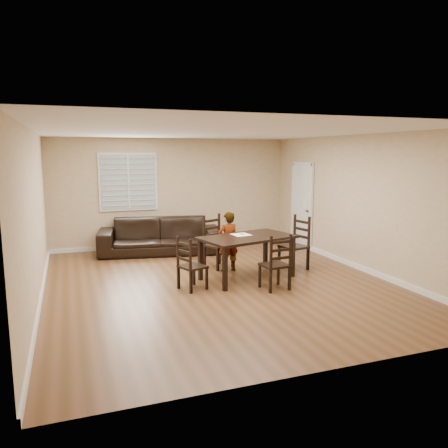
{
  "coord_description": "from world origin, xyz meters",
  "views": [
    {
      "loc": [
        -2.48,
        -7.28,
        2.33
      ],
      "look_at": [
        0.28,
        0.44,
        1.0
      ],
      "focal_mm": 35.0,
      "sensor_mm": 36.0,
      "label": 1
    }
  ],
  "objects_px": {
    "chair_left": "(187,266)",
    "donut": "(242,233)",
    "chair_far": "(278,265)",
    "chair_near": "(214,243)",
    "chair_right": "(299,245)",
    "dining_table": "(247,241)",
    "sofa": "(160,236)",
    "child": "(228,242)"
  },
  "relations": [
    {
      "from": "chair_left",
      "to": "donut",
      "type": "relative_size",
      "value": 9.53
    },
    {
      "from": "chair_far",
      "to": "chair_left",
      "type": "xyz_separation_m",
      "value": [
        -1.46,
        0.54,
        -0.02
      ]
    },
    {
      "from": "chair_near",
      "to": "chair_right",
      "type": "distance_m",
      "value": 1.73
    },
    {
      "from": "chair_near",
      "to": "donut",
      "type": "distance_m",
      "value": 0.96
    },
    {
      "from": "dining_table",
      "to": "chair_far",
      "type": "distance_m",
      "value": 0.94
    },
    {
      "from": "chair_far",
      "to": "dining_table",
      "type": "bearing_deg",
      "value": -82.24
    },
    {
      "from": "chair_left",
      "to": "sofa",
      "type": "xyz_separation_m",
      "value": [
        0.13,
        2.98,
        -0.01
      ]
    },
    {
      "from": "chair_right",
      "to": "sofa",
      "type": "relative_size",
      "value": 0.39
    },
    {
      "from": "chair_left",
      "to": "dining_table",
      "type": "bearing_deg",
      "value": -95.98
    },
    {
      "from": "chair_left",
      "to": "chair_far",
      "type": "bearing_deg",
      "value": -131.42
    },
    {
      "from": "child",
      "to": "sofa",
      "type": "bearing_deg",
      "value": -70.53
    },
    {
      "from": "chair_far",
      "to": "donut",
      "type": "bearing_deg",
      "value": -83.15
    },
    {
      "from": "chair_near",
      "to": "chair_left",
      "type": "xyz_separation_m",
      "value": [
        -0.95,
        -1.39,
        -0.07
      ]
    },
    {
      "from": "child",
      "to": "sofa",
      "type": "relative_size",
      "value": 0.43
    },
    {
      "from": "child",
      "to": "chair_near",
      "type": "bearing_deg",
      "value": -78.29
    },
    {
      "from": "chair_near",
      "to": "child",
      "type": "height_order",
      "value": "child"
    },
    {
      "from": "chair_near",
      "to": "sofa",
      "type": "xyz_separation_m",
      "value": [
        -0.82,
        1.59,
        -0.08
      ]
    },
    {
      "from": "chair_far",
      "to": "chair_right",
      "type": "distance_m",
      "value": 1.61
    },
    {
      "from": "chair_near",
      "to": "child",
      "type": "xyz_separation_m",
      "value": [
        0.14,
        -0.45,
        0.1
      ]
    },
    {
      "from": "dining_table",
      "to": "sofa",
      "type": "relative_size",
      "value": 0.68
    },
    {
      "from": "child",
      "to": "chair_far",
      "type": "bearing_deg",
      "value": 98.23
    },
    {
      "from": "chair_left",
      "to": "chair_right",
      "type": "xyz_separation_m",
      "value": [
        2.52,
        0.67,
        0.07
      ]
    },
    {
      "from": "chair_near",
      "to": "child",
      "type": "distance_m",
      "value": 0.49
    },
    {
      "from": "chair_near",
      "to": "chair_far",
      "type": "height_order",
      "value": "chair_near"
    },
    {
      "from": "chair_right",
      "to": "sofa",
      "type": "bearing_deg",
      "value": -147.04
    },
    {
      "from": "dining_table",
      "to": "chair_right",
      "type": "distance_m",
      "value": 1.33
    },
    {
      "from": "chair_far",
      "to": "chair_near",
      "type": "bearing_deg",
      "value": -80.93
    },
    {
      "from": "chair_far",
      "to": "chair_right",
      "type": "xyz_separation_m",
      "value": [
        1.06,
        1.2,
        0.05
      ]
    },
    {
      "from": "dining_table",
      "to": "donut",
      "type": "bearing_deg",
      "value": 83.66
    },
    {
      "from": "chair_near",
      "to": "chair_far",
      "type": "xyz_separation_m",
      "value": [
        0.51,
        -1.93,
        -0.05
      ]
    },
    {
      "from": "dining_table",
      "to": "chair_right",
      "type": "bearing_deg",
      "value": -0.17
    },
    {
      "from": "donut",
      "to": "dining_table",
      "type": "bearing_deg",
      "value": -81.73
    },
    {
      "from": "chair_near",
      "to": "donut",
      "type": "bearing_deg",
      "value": -97.25
    },
    {
      "from": "sofa",
      "to": "chair_near",
      "type": "bearing_deg",
      "value": -52.83
    },
    {
      "from": "chair_left",
      "to": "sofa",
      "type": "distance_m",
      "value": 2.98
    },
    {
      "from": "chair_near",
      "to": "chair_left",
      "type": "height_order",
      "value": "chair_near"
    },
    {
      "from": "chair_near",
      "to": "donut",
      "type": "relative_size",
      "value": 11.1
    },
    {
      "from": "chair_right",
      "to": "child",
      "type": "height_order",
      "value": "child"
    },
    {
      "from": "dining_table",
      "to": "chair_far",
      "type": "height_order",
      "value": "chair_far"
    },
    {
      "from": "chair_left",
      "to": "donut",
      "type": "bearing_deg",
      "value": -87.64
    },
    {
      "from": "child",
      "to": "chair_left",
      "type": "bearing_deg",
      "value": 35.1
    },
    {
      "from": "donut",
      "to": "sofa",
      "type": "height_order",
      "value": "donut"
    }
  ]
}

